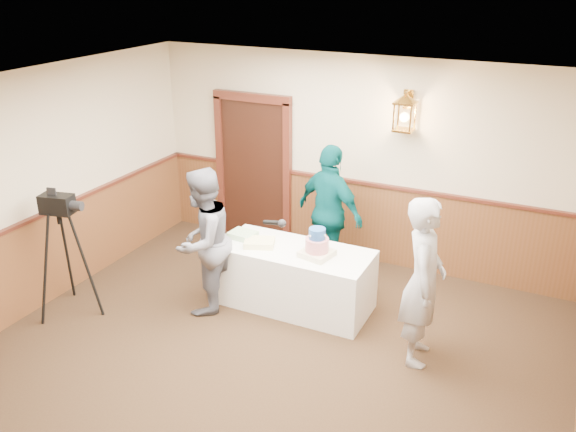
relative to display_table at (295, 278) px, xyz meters
name	(u,v)px	position (x,y,z in m)	size (l,w,h in m)	color
ground	(229,404)	(0.20, -1.90, -0.38)	(7.00, 7.00, 0.00)	#321F13
room_shell	(244,239)	(0.15, -1.45, 1.15)	(6.02, 7.02, 2.81)	beige
display_table	(295,278)	(0.00, 0.00, 0.00)	(1.80, 0.80, 0.75)	white
tiered_cake	(317,245)	(0.29, -0.05, 0.51)	(0.39, 0.39, 0.35)	beige
sheet_cake_yellow	(259,243)	(-0.43, -0.09, 0.41)	(0.35, 0.27, 0.07)	#ECEA8D
sheet_cake_green	(243,235)	(-0.72, 0.02, 0.41)	(0.31, 0.25, 0.07)	#9ADA9B
interviewer	(203,242)	(-0.94, -0.52, 0.50)	(1.50, 0.88, 1.76)	slate
baker	(423,282)	(1.60, -0.39, 0.53)	(0.66, 0.43, 1.80)	#9F9EA4
assistant_p	(330,213)	(0.07, 0.89, 0.52)	(1.05, 0.44, 1.79)	#04474A
tv_camera_rig	(66,261)	(-2.33, -1.28, 0.29)	(0.58, 0.54, 1.48)	black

